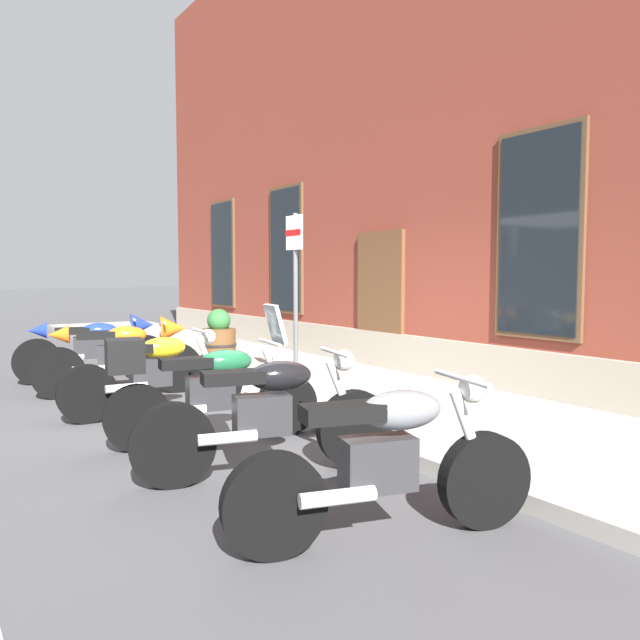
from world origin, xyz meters
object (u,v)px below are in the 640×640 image
object	(u,v)px
motorcycle_orange_sport	(125,353)
motorcycle_black_naked	(271,416)
motorcycle_grey_naked	(389,463)
barrel_planter	(219,339)
motorcycle_yellow_naked	(157,374)
motorcycle_blue_sport	(99,345)
parking_sign	(295,275)
motorcycle_green_touring	(203,387)

from	to	relation	value
motorcycle_orange_sport	motorcycle_black_naked	bearing A→B (deg)	-0.39
motorcycle_grey_naked	barrel_planter	size ratio (longest dim) A/B	2.19
motorcycle_orange_sport	barrel_planter	size ratio (longest dim) A/B	2.39
motorcycle_grey_naked	motorcycle_yellow_naked	bearing A→B (deg)	-179.70
motorcycle_blue_sport	barrel_planter	xyz separation A→B (m)	(-0.14, 2.04, -0.04)
barrel_planter	motorcycle_grey_naked	bearing A→B (deg)	-16.47
motorcycle_yellow_naked	barrel_planter	distance (m)	3.55
motorcycle_black_naked	motorcycle_grey_naked	bearing A→B (deg)	-0.12
motorcycle_yellow_naked	motorcycle_grey_naked	distance (m)	4.09
motorcycle_grey_naked	parking_sign	bearing A→B (deg)	155.76
barrel_planter	parking_sign	bearing A→B (deg)	-4.18
motorcycle_yellow_naked	parking_sign	world-z (taller)	parking_sign
motorcycle_yellow_naked	parking_sign	size ratio (longest dim) A/B	0.94
barrel_planter	motorcycle_green_touring	bearing A→B (deg)	-26.19
motorcycle_green_touring	barrel_planter	bearing A→B (deg)	153.81
motorcycle_orange_sport	motorcycle_black_naked	world-z (taller)	motorcycle_orange_sport
motorcycle_yellow_naked	motorcycle_grey_naked	size ratio (longest dim) A/B	1.09
motorcycle_blue_sport	motorcycle_black_naked	world-z (taller)	motorcycle_blue_sport
motorcycle_green_touring	motorcycle_grey_naked	world-z (taller)	motorcycle_green_touring
motorcycle_green_touring	motorcycle_grey_naked	bearing A→B (deg)	1.25
parking_sign	barrel_planter	size ratio (longest dim) A/B	2.54
motorcycle_grey_naked	parking_sign	size ratio (longest dim) A/B	0.86
motorcycle_yellow_naked	motorcycle_blue_sport	bearing A→B (deg)	179.21
motorcycle_black_naked	motorcycle_yellow_naked	bearing A→B (deg)	-179.47
motorcycle_black_naked	barrel_planter	bearing A→B (deg)	159.52
motorcycle_yellow_naked	motorcycle_green_touring	bearing A→B (deg)	-1.46
motorcycle_blue_sport	motorcycle_grey_naked	bearing A→B (deg)	-0.14
motorcycle_yellow_naked	parking_sign	distance (m)	2.19
motorcycle_yellow_naked	motorcycle_green_touring	xyz separation A→B (m)	(1.43, -0.04, 0.07)
parking_sign	motorcycle_orange_sport	bearing A→B (deg)	-127.08
motorcycle_green_touring	motorcycle_blue_sport	bearing A→B (deg)	178.98
motorcycle_grey_naked	motorcycle_green_touring	bearing A→B (deg)	-178.75
motorcycle_blue_sport	motorcycle_orange_sport	size ratio (longest dim) A/B	1.03
motorcycle_blue_sport	motorcycle_yellow_naked	bearing A→B (deg)	-0.79
parking_sign	motorcycle_grey_naked	bearing A→B (deg)	-24.24
motorcycle_orange_sport	motorcycle_green_touring	world-z (taller)	motorcycle_green_touring
motorcycle_orange_sport	barrel_planter	bearing A→B (deg)	126.08
motorcycle_blue_sport	motorcycle_grey_naked	distance (m)	6.82
motorcycle_grey_naked	barrel_planter	xyz separation A→B (m)	(-6.96, 2.06, 0.03)
motorcycle_yellow_naked	motorcycle_black_naked	xyz separation A→B (m)	(2.63, 0.02, 0.01)
motorcycle_black_naked	motorcycle_orange_sport	bearing A→B (deg)	179.61
motorcycle_yellow_naked	barrel_planter	world-z (taller)	barrel_planter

